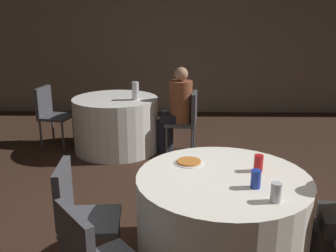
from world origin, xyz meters
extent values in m
cube|color=gray|center=(0.00, 4.67, 1.40)|extent=(16.00, 0.06, 2.80)
cylinder|color=white|center=(0.22, -0.04, 0.37)|extent=(1.23, 1.23, 0.74)
cylinder|color=white|center=(-0.94, 2.51, 0.37)|extent=(1.16, 1.16, 0.74)
cylinder|color=#4C4C51|center=(1.00, -0.03, 0.20)|extent=(0.03, 0.03, 0.40)
cube|color=#47474C|center=(-0.71, -0.11, 0.42)|extent=(0.43, 0.43, 0.04)
cube|color=#47474C|center=(-0.89, -0.12, 0.64)|extent=(0.08, 0.38, 0.41)
cylinder|color=#4C4C51|center=(-0.56, 0.07, 0.20)|extent=(0.03, 0.03, 0.40)
cylinder|color=#4C4C51|center=(-0.90, 0.05, 0.20)|extent=(0.03, 0.03, 0.40)
cube|color=#47474C|center=(-0.65, -0.74, 0.64)|extent=(0.28, 0.33, 0.41)
cube|color=#47474C|center=(-0.04, 2.41, 0.42)|extent=(0.44, 0.44, 0.04)
cube|color=#47474C|center=(0.14, 2.38, 0.64)|extent=(0.10, 0.38, 0.41)
cylinder|color=#4C4C51|center=(-0.23, 2.26, 0.20)|extent=(0.03, 0.03, 0.40)
cylinder|color=#4C4C51|center=(-0.19, 2.59, 0.20)|extent=(0.03, 0.03, 0.40)
cylinder|color=#4C4C51|center=(0.11, 2.22, 0.20)|extent=(0.03, 0.03, 0.40)
cylinder|color=#4C4C51|center=(0.15, 2.55, 0.20)|extent=(0.03, 0.03, 0.40)
cube|color=#47474C|center=(-1.82, 2.69, 0.42)|extent=(0.47, 0.47, 0.04)
cube|color=#47474C|center=(-2.00, 2.72, 0.64)|extent=(0.12, 0.38, 0.41)
cylinder|color=#4C4C51|center=(-1.62, 2.82, 0.20)|extent=(0.03, 0.03, 0.40)
cylinder|color=#4C4C51|center=(-1.69, 2.49, 0.20)|extent=(0.03, 0.03, 0.40)
cylinder|color=#4C4C51|center=(-1.95, 2.89, 0.20)|extent=(0.03, 0.03, 0.40)
cylinder|color=#4C4C51|center=(-2.02, 2.55, 0.20)|extent=(0.03, 0.03, 0.40)
cylinder|color=black|center=(-0.26, 2.43, 0.22)|extent=(0.24, 0.24, 0.44)
cube|color=black|center=(-0.15, 2.42, 0.49)|extent=(0.35, 0.32, 0.12)
cylinder|color=brown|center=(-0.04, 2.41, 0.72)|extent=(0.30, 0.30, 0.55)
sphere|color=tan|center=(-0.04, 2.41, 1.08)|extent=(0.18, 0.18, 0.18)
cylinder|color=white|center=(-0.02, 0.20, 0.74)|extent=(0.22, 0.22, 0.01)
cylinder|color=orange|center=(-0.02, 0.20, 0.75)|extent=(0.18, 0.18, 0.01)
cylinder|color=silver|center=(0.48, -0.40, 0.80)|extent=(0.07, 0.07, 0.12)
cylinder|color=#1E38A5|center=(0.40, -0.21, 0.80)|extent=(0.07, 0.07, 0.12)
cylinder|color=red|center=(0.48, 0.06, 0.80)|extent=(0.07, 0.07, 0.12)
cylinder|color=white|center=(-0.64, 2.40, 0.86)|extent=(0.09, 0.09, 0.24)
camera|label=1|loc=(-0.13, -2.45, 1.83)|focal=40.00mm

